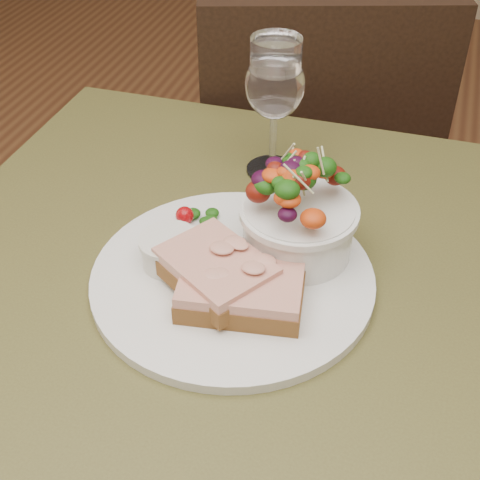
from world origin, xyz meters
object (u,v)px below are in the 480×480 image
(ramekin, at_px, (170,249))
(cafe_table, at_px, (246,355))
(wine_glass, at_px, (275,88))
(sandwich_front, at_px, (242,287))
(dinner_plate, at_px, (233,278))
(sandwich_back, at_px, (216,270))
(salad_bowl, at_px, (299,209))
(chair_far, at_px, (303,241))

(ramekin, bearing_deg, cafe_table, -5.98)
(wine_glass, bearing_deg, sandwich_front, -82.11)
(dinner_plate, distance_m, sandwich_front, 0.05)
(sandwich_back, relative_size, wine_glass, 0.83)
(sandwich_front, height_order, ramekin, ramekin)
(wine_glass, bearing_deg, cafe_table, -81.61)
(salad_bowl, xyz_separation_m, wine_glass, (-0.07, 0.17, 0.05))
(chair_far, bearing_deg, wine_glass, 75.69)
(sandwich_front, bearing_deg, dinner_plate, 113.05)
(cafe_table, distance_m, sandwich_front, 0.13)
(sandwich_front, bearing_deg, cafe_table, 84.50)
(dinner_plate, bearing_deg, cafe_table, -31.70)
(dinner_plate, height_order, sandwich_back, sandwich_back)
(cafe_table, relative_size, salad_bowl, 6.30)
(sandwich_back, relative_size, ramekin, 2.32)
(cafe_table, relative_size, sandwich_back, 5.51)
(sandwich_back, xyz_separation_m, ramekin, (-0.06, 0.02, -0.00))
(chair_far, relative_size, sandwich_front, 6.44)
(salad_bowl, bearing_deg, cafe_table, -117.65)
(cafe_table, height_order, sandwich_back, sandwich_back)
(dinner_plate, xyz_separation_m, sandwich_back, (-0.01, -0.03, 0.03))
(sandwich_back, xyz_separation_m, salad_bowl, (0.07, 0.08, 0.04))
(cafe_table, bearing_deg, salad_bowl, 62.35)
(chair_far, xyz_separation_m, ramekin, (-0.03, -0.65, 0.49))
(wine_glass, bearing_deg, sandwich_back, -88.77)
(ramekin, xyz_separation_m, wine_glass, (0.06, 0.23, 0.09))
(chair_far, height_order, sandwich_back, chair_far)
(dinner_plate, xyz_separation_m, wine_glass, (-0.02, 0.23, 0.12))
(dinner_plate, distance_m, sandwich_back, 0.04)
(dinner_plate, xyz_separation_m, sandwich_front, (0.02, -0.04, 0.02))
(sandwich_back, height_order, ramekin, sandwich_back)
(sandwich_front, height_order, sandwich_back, sandwich_back)
(sandwich_front, height_order, salad_bowl, salad_bowl)
(ramekin, distance_m, wine_glass, 0.26)
(chair_far, relative_size, sandwich_back, 6.20)
(sandwich_back, distance_m, wine_glass, 0.27)
(chair_far, bearing_deg, sandwich_back, 74.93)
(ramekin, height_order, wine_glass, wine_glass)
(chair_far, height_order, wine_glass, wine_glass)
(ramekin, relative_size, wine_glass, 0.36)
(sandwich_front, bearing_deg, chair_far, 87.01)
(salad_bowl, bearing_deg, chair_far, 99.39)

